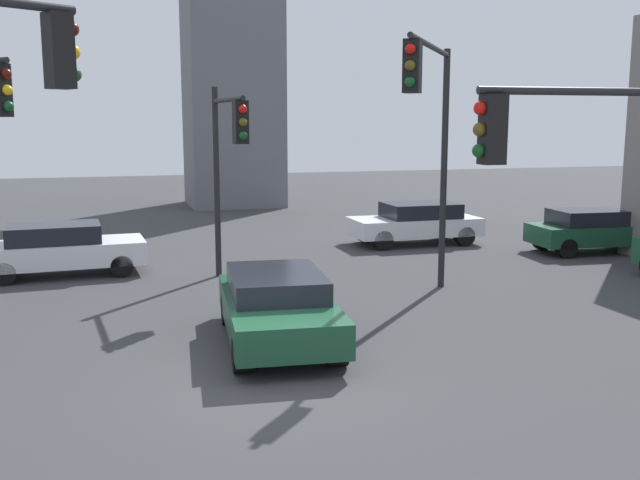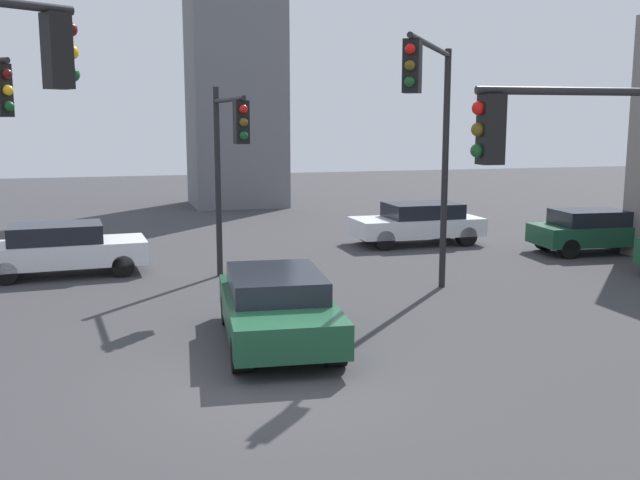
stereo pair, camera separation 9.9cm
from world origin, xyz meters
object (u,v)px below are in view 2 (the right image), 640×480
object	(u,v)px
car_0	(418,222)
car_3	(63,248)
traffic_light_0	(229,148)
car_6	(277,306)
traffic_light_4	(584,168)
car_2	(594,230)
traffic_light_2	(432,115)

from	to	relation	value
car_0	car_3	size ratio (longest dim) A/B	1.00
traffic_light_0	car_0	bearing A→B (deg)	116.09
car_3	car_6	xyz separation A→B (m)	(4.21, -7.56, -0.03)
traffic_light_4	car_3	size ratio (longest dim) A/B	1.11
car_2	car_0	bearing A→B (deg)	151.03
traffic_light_4	traffic_light_2	bearing A→B (deg)	-86.84
car_3	car_6	world-z (taller)	car_3
traffic_light_4	car_6	xyz separation A→B (m)	(-3.89, 3.61, -2.73)
traffic_light_4	car_3	world-z (taller)	traffic_light_4
traffic_light_0	car_3	world-z (taller)	traffic_light_0
traffic_light_2	car_3	distance (m)	10.60
car_2	car_6	bearing A→B (deg)	-147.11
traffic_light_2	car_3	world-z (taller)	traffic_light_2
traffic_light_2	car_0	distance (m)	9.03
traffic_light_2	car_0	bearing A→B (deg)	-166.68
traffic_light_0	car_2	bearing A→B (deg)	90.70
car_2	car_3	xyz separation A→B (m)	(-16.04, 1.25, 0.01)
car_0	car_6	distance (m)	11.84
traffic_light_0	car_3	xyz separation A→B (m)	(-4.20, 2.51, -2.75)
traffic_light_2	traffic_light_4	world-z (taller)	traffic_light_2
car_0	car_2	size ratio (longest dim) A/B	1.08
traffic_light_2	car_6	distance (m)	5.59
car_2	traffic_light_2	bearing A→B (deg)	-145.28
traffic_light_0	car_0	world-z (taller)	traffic_light_0
traffic_light_2	traffic_light_4	distance (m)	5.44
car_2	car_3	bearing A→B (deg)	-179.65
traffic_light_0	traffic_light_4	size ratio (longest dim) A/B	1.04
traffic_light_4	car_2	bearing A→B (deg)	-125.07
car_0	car_3	distance (m)	11.52
car_3	car_6	distance (m)	8.66
traffic_light_4	car_2	world-z (taller)	traffic_light_4
car_6	traffic_light_0	bearing A→B (deg)	-174.14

